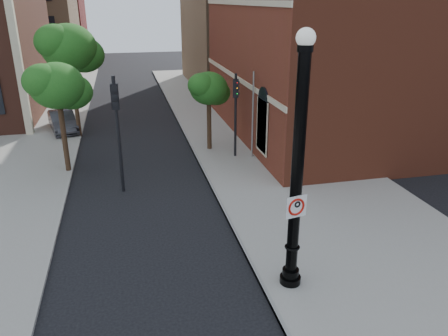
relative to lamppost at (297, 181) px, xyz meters
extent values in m
plane|color=black|center=(-2.84, 0.38, -3.27)|extent=(120.00, 120.00, 0.00)
cube|color=gray|center=(3.16, 10.38, -3.21)|extent=(8.00, 60.00, 0.12)
cube|color=gray|center=(-0.79, 10.38, -3.20)|extent=(0.10, 60.00, 0.14)
cube|color=brown|center=(13.16, 14.38, 2.73)|extent=(22.00, 16.00, 12.00)
cube|color=black|center=(2.12, 9.38, -1.27)|extent=(0.08, 1.40, 2.40)
cube|color=beige|center=(2.13, 14.38, 0.23)|extent=(0.06, 16.00, 0.25)
cube|color=beige|center=(2.13, 14.38, 4.23)|extent=(0.06, 16.00, 0.25)
cube|color=beige|center=(-9.84, 17.38, 3.73)|extent=(0.40, 0.40, 14.00)
cube|color=#9B7855|center=(-14.84, 44.38, 2.73)|extent=(12.00, 12.00, 12.00)
cube|color=maroon|center=(-14.84, 58.38, 1.73)|extent=(12.00, 12.00, 10.00)
cube|color=#9B7855|center=(13.16, 30.38, 3.73)|extent=(22.00, 14.00, 14.00)
cylinder|color=black|center=(0.00, 0.00, -3.11)|extent=(0.60, 0.60, 0.32)
cylinder|color=black|center=(0.00, 0.00, -2.84)|extent=(0.47, 0.47, 0.27)
cylinder|color=black|center=(0.00, 0.00, 0.15)|extent=(0.32, 0.32, 6.20)
torus|color=black|center=(0.00, 0.00, -1.99)|extent=(0.43, 0.43, 0.06)
cylinder|color=black|center=(0.00, 0.00, 3.34)|extent=(0.39, 0.39, 0.16)
sphere|color=silver|center=(0.00, 0.00, 3.58)|extent=(0.47, 0.47, 0.47)
cube|color=white|center=(-0.03, -0.18, -0.67)|extent=(0.61, 0.14, 0.62)
cube|color=black|center=(-0.03, -0.18, -0.38)|extent=(0.61, 0.13, 0.05)
cube|color=black|center=(-0.03, -0.18, -0.95)|extent=(0.61, 0.13, 0.05)
cube|color=black|center=(-0.31, -0.23, -0.67)|extent=(0.05, 0.02, 0.62)
cube|color=black|center=(0.24, -0.12, -0.67)|extent=(0.05, 0.02, 0.62)
torus|color=#BA1107|center=(-0.03, -0.18, -0.67)|extent=(0.50, 0.16, 0.49)
cube|color=#BA1107|center=(-0.03, -0.18, -0.67)|extent=(0.34, 0.08, 0.35)
cube|color=black|center=(-0.09, -0.19, -0.67)|extent=(0.06, 0.02, 0.29)
torus|color=black|center=(-0.01, -0.17, -0.60)|extent=(0.20, 0.09, 0.19)
cylinder|color=black|center=(-0.03, -0.18, -0.39)|extent=(0.03, 0.03, 0.03)
imported|color=#302F35|center=(-7.99, 17.86, -2.63)|extent=(2.24, 4.12, 1.29)
cylinder|color=black|center=(-4.54, 7.84, -0.82)|extent=(0.14, 0.14, 4.90)
cube|color=black|center=(-4.54, 7.84, 0.81)|extent=(0.31, 0.29, 1.02)
sphere|color=#E50505|center=(-4.54, 7.68, 1.17)|extent=(0.18, 0.18, 0.18)
sphere|color=#FF8C00|center=(-4.54, 7.68, 0.86)|extent=(0.18, 0.18, 0.18)
sphere|color=#00E519|center=(-4.54, 7.68, 0.56)|extent=(0.18, 0.18, 0.18)
cylinder|color=black|center=(1.16, 10.79, -1.11)|extent=(0.13, 0.13, 4.33)
cube|color=black|center=(1.16, 10.79, 0.34)|extent=(0.34, 0.32, 0.90)
sphere|color=#E50505|center=(1.20, 10.66, 0.65)|extent=(0.16, 0.16, 0.16)
sphere|color=#FF8C00|center=(1.20, 10.66, 0.38)|extent=(0.16, 0.16, 0.16)
sphere|color=#00E519|center=(1.20, 10.66, 0.11)|extent=(0.16, 0.16, 0.16)
cylinder|color=#999999|center=(1.96, 10.46, -1.05)|extent=(0.09, 0.09, 4.45)
cylinder|color=#302113|center=(-7.03, 10.64, -1.35)|extent=(0.24, 0.24, 3.83)
ellipsoid|color=#144B14|center=(-7.03, 10.64, 0.84)|extent=(2.41, 2.41, 2.05)
ellipsoid|color=#144B14|center=(-6.48, 11.07, 0.45)|extent=(1.86, 1.86, 1.58)
ellipsoid|color=#144B14|center=(-7.52, 10.31, 1.11)|extent=(1.75, 1.75, 1.49)
cylinder|color=#302113|center=(-6.93, 16.41, -0.86)|extent=(0.24, 0.24, 4.83)
ellipsoid|color=#144B14|center=(-6.93, 16.41, 1.91)|extent=(3.04, 3.04, 2.58)
ellipsoid|color=#144B14|center=(-6.24, 16.96, 1.42)|extent=(2.35, 2.35, 1.99)
ellipsoid|color=#144B14|center=(-7.55, 15.99, 2.25)|extent=(2.21, 2.21, 1.88)
cylinder|color=#302113|center=(0.10, 12.25, -1.69)|extent=(0.24, 0.24, 3.16)
ellipsoid|color=#144B14|center=(0.10, 12.25, 0.11)|extent=(1.98, 1.98, 1.69)
ellipsoid|color=#144B14|center=(0.55, 12.61, -0.20)|extent=(1.53, 1.53, 1.30)
ellipsoid|color=#144B14|center=(-0.31, 11.98, 0.34)|extent=(1.44, 1.44, 1.23)
camera|label=1|loc=(-4.20, -9.75, 4.41)|focal=35.00mm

